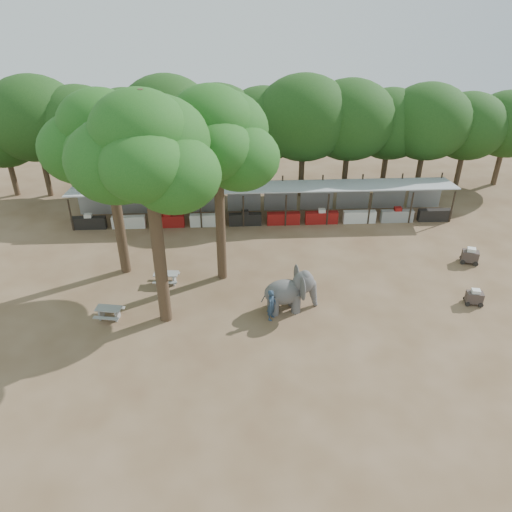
{
  "coord_description": "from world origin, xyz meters",
  "views": [
    {
      "loc": [
        -2.23,
        -19.66,
        16.59
      ],
      "look_at": [
        -1.0,
        5.0,
        2.0
      ],
      "focal_mm": 35.0,
      "sensor_mm": 36.0,
      "label": 1
    }
  ],
  "objects_px": {
    "yard_tree_back": "(214,139)",
    "yard_tree_left": "(105,141)",
    "cart_back": "(470,256)",
    "elephant": "(291,291)",
    "picnic_table_near": "(109,311)",
    "cart_front": "(474,297)",
    "picnic_table_far": "(166,277)",
    "handler": "(272,305)",
    "yard_tree_center": "(145,153)"
  },
  "relations": [
    {
      "from": "picnic_table_far",
      "to": "cart_front",
      "type": "distance_m",
      "value": 17.67
    },
    {
      "from": "cart_back",
      "to": "elephant",
      "type": "bearing_deg",
      "value": -141.39
    },
    {
      "from": "yard_tree_left",
      "to": "handler",
      "type": "height_order",
      "value": "yard_tree_left"
    },
    {
      "from": "yard_tree_back",
      "to": "picnic_table_near",
      "type": "height_order",
      "value": "yard_tree_back"
    },
    {
      "from": "yard_tree_center",
      "to": "cart_back",
      "type": "xyz_separation_m",
      "value": [
        18.85,
        4.68,
        -8.68
      ]
    },
    {
      "from": "picnic_table_near",
      "to": "picnic_table_far",
      "type": "distance_m",
      "value": 4.25
    },
    {
      "from": "picnic_table_near",
      "to": "yard_tree_back",
      "type": "bearing_deg",
      "value": 44.08
    },
    {
      "from": "yard_tree_back",
      "to": "handler",
      "type": "relative_size",
      "value": 6.25
    },
    {
      "from": "handler",
      "to": "picnic_table_far",
      "type": "height_order",
      "value": "handler"
    },
    {
      "from": "yard_tree_back",
      "to": "handler",
      "type": "bearing_deg",
      "value": -58.02
    },
    {
      "from": "cart_front",
      "to": "yard_tree_center",
      "type": "bearing_deg",
      "value": -168.1
    },
    {
      "from": "picnic_table_far",
      "to": "handler",
      "type": "bearing_deg",
      "value": -27.0
    },
    {
      "from": "yard_tree_left",
      "to": "yard_tree_back",
      "type": "xyz_separation_m",
      "value": [
        6.0,
        -1.0,
        0.34
      ]
    },
    {
      "from": "yard_tree_back",
      "to": "cart_back",
      "type": "xyz_separation_m",
      "value": [
        15.85,
        0.67,
        -8.02
      ]
    },
    {
      "from": "elephant",
      "to": "cart_back",
      "type": "distance_m",
      "value": 12.71
    },
    {
      "from": "yard_tree_left",
      "to": "cart_front",
      "type": "bearing_deg",
      "value": -13.06
    },
    {
      "from": "yard_tree_left",
      "to": "cart_back",
      "type": "xyz_separation_m",
      "value": [
        21.85,
        -0.33,
        -7.67
      ]
    },
    {
      "from": "yard_tree_center",
      "to": "cart_back",
      "type": "relative_size",
      "value": 9.52
    },
    {
      "from": "yard_tree_back",
      "to": "picnic_table_far",
      "type": "xyz_separation_m",
      "value": [
        -3.19,
        -0.74,
        -8.08
      ]
    },
    {
      "from": "yard_tree_back",
      "to": "elephant",
      "type": "bearing_deg",
      "value": -42.83
    },
    {
      "from": "yard_tree_left",
      "to": "picnic_table_far",
      "type": "xyz_separation_m",
      "value": [
        2.81,
        -1.74,
        -7.73
      ]
    },
    {
      "from": "handler",
      "to": "picnic_table_near",
      "type": "distance_m",
      "value": 8.73
    },
    {
      "from": "yard_tree_center",
      "to": "elephant",
      "type": "xyz_separation_m",
      "value": [
        6.9,
        0.38,
        -8.03
      ]
    },
    {
      "from": "yard_tree_left",
      "to": "cart_back",
      "type": "height_order",
      "value": "yard_tree_left"
    },
    {
      "from": "cart_front",
      "to": "elephant",
      "type": "bearing_deg",
      "value": -169.54
    },
    {
      "from": "yard_tree_back",
      "to": "picnic_table_far",
      "type": "height_order",
      "value": "yard_tree_back"
    },
    {
      "from": "elephant",
      "to": "picnic_table_near",
      "type": "xyz_separation_m",
      "value": [
        -9.8,
        -0.39,
        -0.74
      ]
    },
    {
      "from": "yard_tree_left",
      "to": "handler",
      "type": "xyz_separation_m",
      "value": [
        8.8,
        -5.48,
        -7.29
      ]
    },
    {
      "from": "picnic_table_near",
      "to": "yard_tree_center",
      "type": "bearing_deg",
      "value": 10.09
    },
    {
      "from": "handler",
      "to": "picnic_table_far",
      "type": "xyz_separation_m",
      "value": [
        -5.99,
        3.74,
        -0.44
      ]
    },
    {
      "from": "yard_tree_center",
      "to": "cart_back",
      "type": "distance_m",
      "value": 21.27
    },
    {
      "from": "yard_tree_left",
      "to": "picnic_table_far",
      "type": "relative_size",
      "value": 7.2
    },
    {
      "from": "yard_tree_center",
      "to": "picnic_table_near",
      "type": "xyz_separation_m",
      "value": [
        -2.9,
        -0.01,
        -8.76
      ]
    },
    {
      "from": "handler",
      "to": "cart_front",
      "type": "height_order",
      "value": "handler"
    },
    {
      "from": "picnic_table_far",
      "to": "cart_front",
      "type": "height_order",
      "value": "cart_front"
    },
    {
      "from": "handler",
      "to": "cart_back",
      "type": "bearing_deg",
      "value": -42.38
    },
    {
      "from": "picnic_table_near",
      "to": "handler",
      "type": "bearing_deg",
      "value": 6.75
    },
    {
      "from": "elephant",
      "to": "picnic_table_far",
      "type": "distance_m",
      "value": 7.69
    },
    {
      "from": "yard_tree_back",
      "to": "handler",
      "type": "height_order",
      "value": "yard_tree_back"
    },
    {
      "from": "yard_tree_center",
      "to": "cart_front",
      "type": "relative_size",
      "value": 11.13
    },
    {
      "from": "elephant",
      "to": "cart_front",
      "type": "relative_size",
      "value": 2.91
    },
    {
      "from": "cart_front",
      "to": "picnic_table_near",
      "type": "bearing_deg",
      "value": -168.21
    },
    {
      "from": "picnic_table_near",
      "to": "cart_front",
      "type": "xyz_separation_m",
      "value": [
        20.13,
        0.32,
        0.03
      ]
    },
    {
      "from": "picnic_table_far",
      "to": "elephant",
      "type": "bearing_deg",
      "value": -17.08
    },
    {
      "from": "elephant",
      "to": "cart_back",
      "type": "relative_size",
      "value": 2.49
    },
    {
      "from": "picnic_table_far",
      "to": "cart_back",
      "type": "xyz_separation_m",
      "value": [
        19.04,
        1.42,
        0.06
      ]
    },
    {
      "from": "yard_tree_left",
      "to": "cart_back",
      "type": "distance_m",
      "value": 23.16
    },
    {
      "from": "yard_tree_back",
      "to": "handler",
      "type": "xyz_separation_m",
      "value": [
        2.8,
        -4.48,
        -7.63
      ]
    },
    {
      "from": "yard_tree_back",
      "to": "yard_tree_left",
      "type": "bearing_deg",
      "value": 170.54
    },
    {
      "from": "cart_back",
      "to": "cart_front",
      "type": "bearing_deg",
      "value": -91.43
    }
  ]
}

